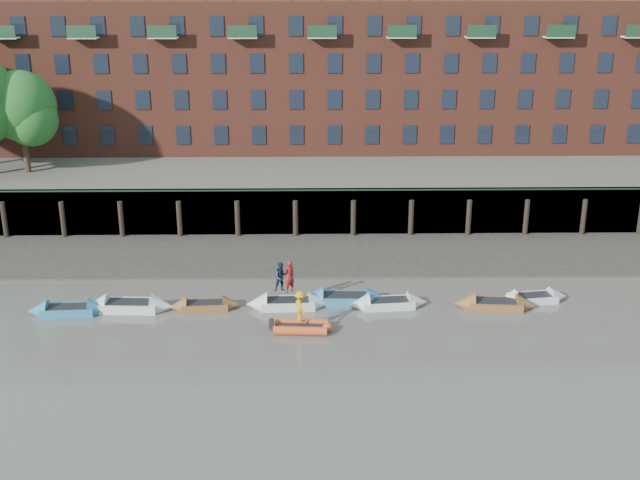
{
  "coord_description": "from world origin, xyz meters",
  "views": [
    {
      "loc": [
        -1.1,
        -30.85,
        18.41
      ],
      "look_at": [
        -0.45,
        12.0,
        3.2
      ],
      "focal_mm": 45.0,
      "sensor_mm": 36.0,
      "label": 1
    }
  ],
  "objects_px": {
    "rowboat_2": "(205,306)",
    "rowboat_5": "(388,303)",
    "rowboat_4": "(345,299)",
    "rowboat_6": "(495,304)",
    "rowboat_7": "(532,298)",
    "person_rower_b": "(281,277)",
    "rowboat_3": "(288,303)",
    "rowboat_1": "(130,306)",
    "person_rib_crew": "(301,307)",
    "rib_tender": "(303,327)",
    "person_rower_a": "(289,276)",
    "rowboat_0": "(68,310)"
  },
  "relations": [
    {
      "from": "person_rower_b",
      "to": "rowboat_3",
      "type": "bearing_deg",
      "value": -47.12
    },
    {
      "from": "rib_tender",
      "to": "person_rib_crew",
      "type": "bearing_deg",
      "value": 154.49
    },
    {
      "from": "rowboat_1",
      "to": "rowboat_5",
      "type": "distance_m",
      "value": 14.29
    },
    {
      "from": "rowboat_7",
      "to": "rib_tender",
      "type": "distance_m",
      "value": 13.38
    },
    {
      "from": "rib_tender",
      "to": "person_rower_b",
      "type": "relative_size",
      "value": 1.83
    },
    {
      "from": "rowboat_7",
      "to": "person_rower_b",
      "type": "xyz_separation_m",
      "value": [
        -14.12,
        -0.38,
        1.53
      ]
    },
    {
      "from": "person_rower_a",
      "to": "rowboat_1",
      "type": "bearing_deg",
      "value": -35.9
    },
    {
      "from": "rowboat_7",
      "to": "person_rower_a",
      "type": "xyz_separation_m",
      "value": [
        -13.69,
        -0.48,
        1.61
      ]
    },
    {
      "from": "rowboat_2",
      "to": "person_rower_b",
      "type": "height_order",
      "value": "person_rower_b"
    },
    {
      "from": "rowboat_2",
      "to": "person_rower_a",
      "type": "bearing_deg",
      "value": -1.75
    },
    {
      "from": "rowboat_2",
      "to": "person_rib_crew",
      "type": "height_order",
      "value": "person_rib_crew"
    },
    {
      "from": "rowboat_7",
      "to": "rowboat_4",
      "type": "bearing_deg",
      "value": 171.18
    },
    {
      "from": "rowboat_4",
      "to": "person_rower_a",
      "type": "relative_size",
      "value": 2.64
    },
    {
      "from": "rowboat_2",
      "to": "rowboat_5",
      "type": "xyz_separation_m",
      "value": [
        10.15,
        0.11,
        0.02
      ]
    },
    {
      "from": "person_rower_b",
      "to": "person_rib_crew",
      "type": "bearing_deg",
      "value": -89.76
    },
    {
      "from": "rowboat_0",
      "to": "rowboat_7",
      "type": "bearing_deg",
      "value": -0.8
    },
    {
      "from": "rowboat_5",
      "to": "person_rower_b",
      "type": "relative_size",
      "value": 2.66
    },
    {
      "from": "rib_tender",
      "to": "person_rower_a",
      "type": "relative_size",
      "value": 1.67
    },
    {
      "from": "rib_tender",
      "to": "rowboat_7",
      "type": "bearing_deg",
      "value": 19.3
    },
    {
      "from": "rowboat_3",
      "to": "rowboat_4",
      "type": "relative_size",
      "value": 0.96
    },
    {
      "from": "rowboat_1",
      "to": "person_rower_b",
      "type": "bearing_deg",
      "value": 5.72
    },
    {
      "from": "rib_tender",
      "to": "rowboat_5",
      "type": "bearing_deg",
      "value": 35.92
    },
    {
      "from": "rowboat_7",
      "to": "rowboat_5",
      "type": "bearing_deg",
      "value": 175.44
    },
    {
      "from": "rowboat_0",
      "to": "rowboat_5",
      "type": "bearing_deg",
      "value": -1.46
    },
    {
      "from": "rowboat_1",
      "to": "person_rib_crew",
      "type": "relative_size",
      "value": 2.87
    },
    {
      "from": "rowboat_7",
      "to": "person_rower_a",
      "type": "height_order",
      "value": "person_rower_a"
    },
    {
      "from": "rowboat_2",
      "to": "rowboat_4",
      "type": "xyz_separation_m",
      "value": [
        7.77,
        0.72,
        0.04
      ]
    },
    {
      "from": "rowboat_1",
      "to": "person_rib_crew",
      "type": "xyz_separation_m",
      "value": [
        9.45,
        -2.68,
        1.1
      ]
    },
    {
      "from": "rowboat_3",
      "to": "person_rower_b",
      "type": "bearing_deg",
      "value": 150.03
    },
    {
      "from": "rowboat_1",
      "to": "rowboat_4",
      "type": "bearing_deg",
      "value": 6.81
    },
    {
      "from": "rib_tender",
      "to": "rowboat_6",
      "type": "bearing_deg",
      "value": 18.18
    },
    {
      "from": "rowboat_1",
      "to": "person_rower_a",
      "type": "bearing_deg",
      "value": 4.92
    },
    {
      "from": "rib_tender",
      "to": "rowboat_1",
      "type": "bearing_deg",
      "value": 167.93
    },
    {
      "from": "rib_tender",
      "to": "person_rower_a",
      "type": "bearing_deg",
      "value": 108.35
    },
    {
      "from": "rowboat_5",
      "to": "rowboat_3",
      "type": "bearing_deg",
      "value": 174.23
    },
    {
      "from": "rowboat_0",
      "to": "rowboat_2",
      "type": "relative_size",
      "value": 1.11
    },
    {
      "from": "rowboat_0",
      "to": "person_rib_crew",
      "type": "relative_size",
      "value": 2.6
    },
    {
      "from": "rowboat_1",
      "to": "rib_tender",
      "type": "relative_size",
      "value": 1.6
    },
    {
      "from": "rowboat_4",
      "to": "person_rib_crew",
      "type": "height_order",
      "value": "person_rib_crew"
    },
    {
      "from": "person_rower_b",
      "to": "rowboat_2",
      "type": "bearing_deg",
      "value": 165.35
    },
    {
      "from": "person_rower_a",
      "to": "rowboat_0",
      "type": "bearing_deg",
      "value": -34.15
    },
    {
      "from": "rowboat_0",
      "to": "rowboat_1",
      "type": "distance_m",
      "value": 3.26
    },
    {
      "from": "rowboat_5",
      "to": "person_rib_crew",
      "type": "height_order",
      "value": "person_rib_crew"
    },
    {
      "from": "rowboat_6",
      "to": "rowboat_7",
      "type": "height_order",
      "value": "rowboat_6"
    },
    {
      "from": "rowboat_1",
      "to": "person_rib_crew",
      "type": "height_order",
      "value": "person_rib_crew"
    },
    {
      "from": "rowboat_4",
      "to": "rowboat_6",
      "type": "xyz_separation_m",
      "value": [
        8.29,
        -0.87,
        -0.02
      ]
    },
    {
      "from": "rowboat_1",
      "to": "rowboat_2",
      "type": "distance_m",
      "value": 4.14
    },
    {
      "from": "rowboat_2",
      "to": "rib_tender",
      "type": "height_order",
      "value": "rowboat_2"
    },
    {
      "from": "rowboat_5",
      "to": "rib_tender",
      "type": "relative_size",
      "value": 1.45
    },
    {
      "from": "rib_tender",
      "to": "person_rower_a",
      "type": "xyz_separation_m",
      "value": [
        -0.78,
        3.05,
        1.6
      ]
    }
  ]
}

